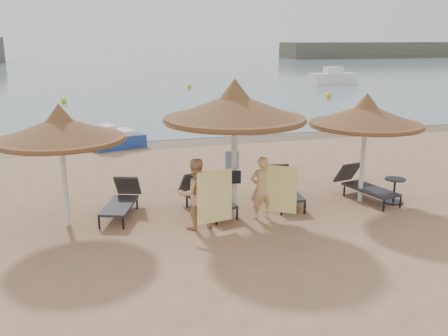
{
  "coord_description": "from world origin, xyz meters",
  "views": [
    {
      "loc": [
        -3.5,
        -9.81,
        4.12
      ],
      "look_at": [
        -0.31,
        1.2,
        1.09
      ],
      "focal_mm": 40.0,
      "sensor_mm": 36.0,
      "label": 1
    }
  ],
  "objects_px": {
    "palapa_right": "(366,116)",
    "person_left": "(195,188)",
    "lounger_far_right": "(363,184)",
    "lounger_near_left": "(205,195)",
    "palapa_center": "(235,108)",
    "lounger_far_left": "(122,200)",
    "pedal_boat": "(116,139)",
    "lounger_near_right": "(281,187)",
    "person_right": "(261,183)",
    "side_table": "(394,191)",
    "palapa_left": "(60,130)"
  },
  "relations": [
    {
      "from": "palapa_right",
      "to": "person_left",
      "type": "relative_size",
      "value": 1.53
    },
    {
      "from": "lounger_far_right",
      "to": "person_left",
      "type": "xyz_separation_m",
      "value": [
        -4.69,
        -0.81,
        0.54
      ]
    },
    {
      "from": "lounger_near_left",
      "to": "palapa_center",
      "type": "bearing_deg",
      "value": -62.56
    },
    {
      "from": "lounger_far_left",
      "to": "lounger_near_left",
      "type": "height_order",
      "value": "lounger_near_left"
    },
    {
      "from": "pedal_boat",
      "to": "lounger_near_right",
      "type": "bearing_deg",
      "value": -83.89
    },
    {
      "from": "lounger_far_right",
      "to": "person_right",
      "type": "relative_size",
      "value": 1.14
    },
    {
      "from": "palapa_center",
      "to": "palapa_right",
      "type": "xyz_separation_m",
      "value": [
        3.46,
        0.16,
        -0.35
      ]
    },
    {
      "from": "palapa_center",
      "to": "person_left",
      "type": "xyz_separation_m",
      "value": [
        -1.05,
        -0.48,
        -1.65
      ]
    },
    {
      "from": "lounger_far_left",
      "to": "lounger_far_right",
      "type": "xyz_separation_m",
      "value": [
        6.17,
        -0.53,
        0.02
      ]
    },
    {
      "from": "lounger_near_left",
      "to": "lounger_near_right",
      "type": "height_order",
      "value": "lounger_near_right"
    },
    {
      "from": "side_table",
      "to": "palapa_center",
      "type": "bearing_deg",
      "value": 177.25
    },
    {
      "from": "lounger_far_left",
      "to": "lounger_near_right",
      "type": "relative_size",
      "value": 0.95
    },
    {
      "from": "palapa_left",
      "to": "palapa_right",
      "type": "height_order",
      "value": "palapa_right"
    },
    {
      "from": "lounger_near_left",
      "to": "person_left",
      "type": "distance_m",
      "value": 1.3
    },
    {
      "from": "lounger_far_left",
      "to": "pedal_boat",
      "type": "bearing_deg",
      "value": 106.01
    },
    {
      "from": "lounger_far_left",
      "to": "pedal_boat",
      "type": "relative_size",
      "value": 0.85
    },
    {
      "from": "lounger_far_left",
      "to": "side_table",
      "type": "bearing_deg",
      "value": 10.36
    },
    {
      "from": "person_right",
      "to": "pedal_boat",
      "type": "distance_m",
      "value": 9.15
    },
    {
      "from": "lounger_near_right",
      "to": "side_table",
      "type": "height_order",
      "value": "lounger_near_right"
    },
    {
      "from": "palapa_center",
      "to": "lounger_far_right",
      "type": "distance_m",
      "value": 4.26
    },
    {
      "from": "person_left",
      "to": "palapa_center",
      "type": "bearing_deg",
      "value": -162.26
    },
    {
      "from": "person_left",
      "to": "pedal_boat",
      "type": "relative_size",
      "value": 0.83
    },
    {
      "from": "palapa_right",
      "to": "lounger_near_right",
      "type": "xyz_separation_m",
      "value": [
        -1.96,
        0.56,
        -1.83
      ]
    },
    {
      "from": "palapa_left",
      "to": "lounger_near_left",
      "type": "relative_size",
      "value": 1.41
    },
    {
      "from": "lounger_far_left",
      "to": "person_left",
      "type": "xyz_separation_m",
      "value": [
        1.48,
        -1.34,
        0.56
      ]
    },
    {
      "from": "palapa_center",
      "to": "lounger_near_right",
      "type": "relative_size",
      "value": 1.64
    },
    {
      "from": "palapa_left",
      "to": "palapa_right",
      "type": "xyz_separation_m",
      "value": [
        7.23,
        -0.3,
        0.03
      ]
    },
    {
      "from": "lounger_far_right",
      "to": "person_left",
      "type": "relative_size",
      "value": 1.07
    },
    {
      "from": "person_right",
      "to": "lounger_near_right",
      "type": "bearing_deg",
      "value": -135.72
    },
    {
      "from": "palapa_left",
      "to": "lounger_near_right",
      "type": "bearing_deg",
      "value": 2.82
    },
    {
      "from": "lounger_far_left",
      "to": "lounger_near_right",
      "type": "bearing_deg",
      "value": 17.28
    },
    {
      "from": "palapa_right",
      "to": "lounger_near_left",
      "type": "xyz_separation_m",
      "value": [
        -4.02,
        0.44,
        -1.84
      ]
    },
    {
      "from": "palapa_right",
      "to": "pedal_boat",
      "type": "height_order",
      "value": "palapa_right"
    },
    {
      "from": "lounger_far_right",
      "to": "pedal_boat",
      "type": "bearing_deg",
      "value": 113.43
    },
    {
      "from": "palapa_center",
      "to": "side_table",
      "type": "relative_size",
      "value": 5.12
    },
    {
      "from": "lounger_far_left",
      "to": "pedal_boat",
      "type": "distance_m",
      "value": 7.55
    },
    {
      "from": "palapa_left",
      "to": "lounger_far_left",
      "type": "xyz_separation_m",
      "value": [
        1.24,
        0.4,
        -1.83
      ]
    },
    {
      "from": "person_right",
      "to": "palapa_right",
      "type": "bearing_deg",
      "value": -174.26
    },
    {
      "from": "person_left",
      "to": "person_right",
      "type": "distance_m",
      "value": 1.6
    },
    {
      "from": "lounger_far_right",
      "to": "palapa_left",
      "type": "bearing_deg",
      "value": 167.04
    },
    {
      "from": "lounger_far_left",
      "to": "lounger_far_right",
      "type": "bearing_deg",
      "value": 14.44
    },
    {
      "from": "palapa_center",
      "to": "lounger_far_right",
      "type": "relative_size",
      "value": 1.66
    },
    {
      "from": "lounger_near_right",
      "to": "side_table",
      "type": "xyz_separation_m",
      "value": [
        2.71,
        -0.92,
        -0.09
      ]
    },
    {
      "from": "lounger_near_left",
      "to": "side_table",
      "type": "xyz_separation_m",
      "value": [
        4.78,
        -0.8,
        -0.08
      ]
    },
    {
      "from": "side_table",
      "to": "pedal_boat",
      "type": "xyz_separation_m",
      "value": [
        -6.3,
        8.6,
        0.04
      ]
    },
    {
      "from": "lounger_near_right",
      "to": "side_table",
      "type": "bearing_deg",
      "value": -12.01
    },
    {
      "from": "palapa_right",
      "to": "lounger_far_right",
      "type": "xyz_separation_m",
      "value": [
        0.19,
        0.18,
        -1.84
      ]
    },
    {
      "from": "palapa_center",
      "to": "lounger_far_left",
      "type": "distance_m",
      "value": 3.47
    },
    {
      "from": "palapa_left",
      "to": "lounger_near_left",
      "type": "distance_m",
      "value": 3.68
    },
    {
      "from": "lounger_far_right",
      "to": "person_left",
      "type": "height_order",
      "value": "person_left"
    }
  ]
}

